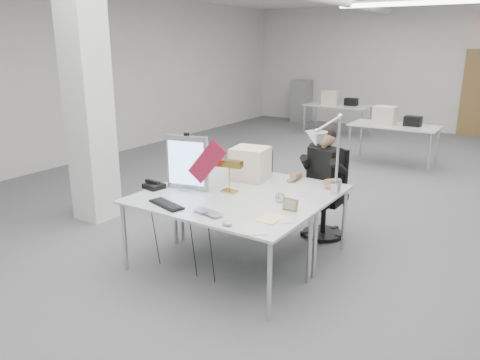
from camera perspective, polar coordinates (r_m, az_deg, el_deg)
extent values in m
cube|color=#565659|center=(6.81, 9.42, -3.20)|extent=(10.00, 14.00, 0.02)
cube|color=silver|center=(13.18, 22.53, 12.39)|extent=(10.00, 0.02, 3.20)
cube|color=silver|center=(9.59, -19.20, 11.65)|extent=(0.02, 14.00, 3.20)
cube|color=white|center=(6.24, -18.06, 9.64)|extent=(0.45, 0.45, 3.20)
cube|color=white|center=(10.25, 19.93, 19.59)|extent=(2.80, 0.14, 0.08)
cube|color=silver|center=(4.50, -3.19, -3.21)|extent=(1.80, 0.90, 0.02)
cube|color=silver|center=(5.21, 2.64, -0.42)|extent=(1.80, 0.90, 0.02)
cube|color=silver|center=(9.33, 18.32, 6.29)|extent=(1.60, 0.80, 0.02)
cube|color=silver|center=(12.01, 11.85, 8.87)|extent=(1.60, 0.80, 0.02)
cube|color=gray|center=(14.02, 7.48, 9.53)|extent=(0.45, 0.55, 1.20)
cube|color=#A3A3A7|center=(4.92, -6.43, 2.09)|extent=(0.46, 0.15, 0.58)
cube|color=maroon|center=(4.71, -4.06, 2.23)|extent=(0.44, 0.08, 0.48)
cube|color=black|center=(4.52, -8.96, -2.98)|extent=(0.44, 0.25, 0.02)
imported|color=#BCBDC1|center=(4.23, -4.27, -4.19)|extent=(0.33, 0.24, 0.02)
ellipsoid|color=#B2B3B7|center=(3.99, -1.59, -5.30)|extent=(0.11, 0.08, 0.04)
cube|color=black|center=(5.07, -10.43, -0.74)|extent=(0.22, 0.21, 0.05)
cube|color=#AE8D4B|center=(5.12, -7.76, -0.14)|extent=(0.13, 0.04, 0.10)
cube|color=#A17B45|center=(4.35, 6.17, -2.99)|extent=(0.15, 0.04, 0.12)
cylinder|color=#B0B1B5|center=(4.56, 4.87, -2.12)|extent=(0.10, 0.05, 0.10)
cube|color=silver|center=(3.93, 1.81, -5.94)|extent=(0.31, 0.33, 0.01)
cube|color=#FFF998|center=(4.15, 3.64, -4.72)|extent=(0.19, 0.26, 0.01)
cube|color=silver|center=(4.14, 5.49, -4.81)|extent=(0.22, 0.22, 0.01)
cube|color=beige|center=(5.28, 1.26, 2.02)|extent=(0.44, 0.42, 0.37)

